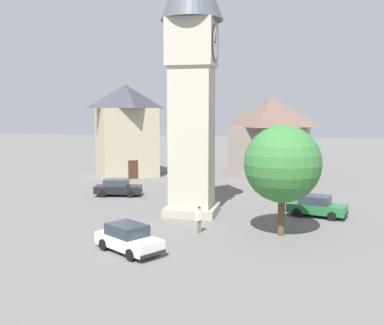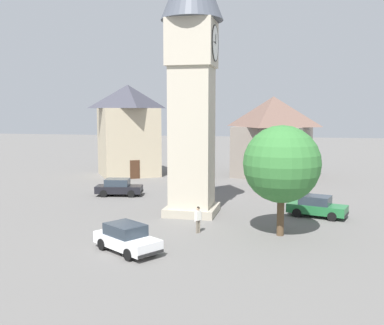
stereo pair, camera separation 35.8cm
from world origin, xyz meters
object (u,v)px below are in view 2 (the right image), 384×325
(car_white_side, at_px, (119,187))
(building_shop_left, at_px, (273,136))
(car_red_corner, at_px, (317,206))
(pedestrian, at_px, (198,217))
(car_black_far, at_px, (280,184))
(tree, at_px, (282,164))
(car_silver_kerb, at_px, (127,238))
(building_terrace_right, at_px, (128,130))
(clock_tower, at_px, (192,56))
(car_blue_kerb, at_px, (198,179))

(car_white_side, relative_size, building_shop_left, 0.44)
(car_red_corner, bearing_deg, pedestrian, -51.03)
(car_black_far, relative_size, tree, 0.65)
(car_silver_kerb, relative_size, building_shop_left, 0.44)
(car_silver_kerb, distance_m, building_terrace_right, 29.54)
(car_black_far, height_order, pedestrian, pedestrian)
(pedestrian, bearing_deg, car_black_far, 163.49)
(car_black_far, bearing_deg, building_terrace_right, -111.81)
(car_white_side, relative_size, pedestrian, 2.58)
(clock_tower, height_order, car_silver_kerb, clock_tower)
(car_black_far, xyz_separation_m, building_terrace_right, (-7.12, -17.80, 4.66))
(tree, height_order, building_shop_left, building_shop_left)
(clock_tower, xyz_separation_m, tree, (4.46, 6.54, -7.13))
(clock_tower, bearing_deg, pedestrian, 16.64)
(car_silver_kerb, bearing_deg, car_red_corner, 135.06)
(building_shop_left, height_order, building_terrace_right, building_terrace_right)
(clock_tower, relative_size, building_shop_left, 2.01)
(pedestrian, xyz_separation_m, tree, (-0.57, 5.04, 3.40))
(car_black_far, bearing_deg, tree, 1.39)
(car_red_corner, bearing_deg, car_blue_kerb, -134.24)
(car_red_corner, bearing_deg, car_white_side, -104.74)
(car_blue_kerb, xyz_separation_m, car_white_side, (6.20, -6.02, 0.00))
(car_white_side, xyz_separation_m, car_black_far, (-5.23, 14.16, 0.00))
(car_silver_kerb, height_order, building_terrace_right, building_terrace_right)
(car_blue_kerb, xyz_separation_m, car_silver_kerb, (21.21, 0.44, 0.00))
(car_silver_kerb, distance_m, car_black_far, 21.65)
(building_terrace_right, bearing_deg, car_silver_kerb, 20.26)
(tree, bearing_deg, clock_tower, -124.28)
(car_blue_kerb, bearing_deg, car_silver_kerb, 1.18)
(car_black_far, bearing_deg, car_red_corner, 16.21)
(car_red_corner, height_order, building_terrace_right, building_terrace_right)
(car_blue_kerb, height_order, building_shop_left, building_shop_left)
(car_black_far, height_order, tree, tree)
(car_blue_kerb, distance_m, car_white_side, 8.65)
(car_black_far, bearing_deg, pedestrian, -16.51)
(car_red_corner, bearing_deg, car_black_far, -163.79)
(car_silver_kerb, xyz_separation_m, tree, (-5.06, 8.07, 3.64))
(car_white_side, xyz_separation_m, building_terrace_right, (-12.35, -3.64, 4.66))
(car_blue_kerb, bearing_deg, clock_tower, 9.54)
(car_blue_kerb, distance_m, car_red_corner, 15.29)
(car_blue_kerb, relative_size, tree, 0.65)
(clock_tower, height_order, car_red_corner, clock_tower)
(car_white_side, relative_size, tree, 0.64)
(clock_tower, bearing_deg, building_terrace_right, -146.91)
(clock_tower, distance_m, pedestrian, 11.76)
(car_blue_kerb, height_order, car_white_side, same)
(car_silver_kerb, relative_size, car_white_side, 1.00)
(car_blue_kerb, distance_m, pedestrian, 17.08)
(tree, bearing_deg, building_shop_left, -176.62)
(car_red_corner, height_order, tree, tree)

